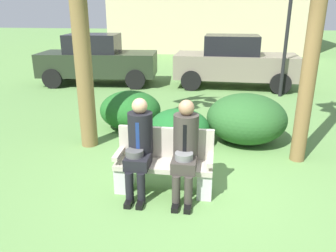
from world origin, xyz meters
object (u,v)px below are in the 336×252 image
Objects in this scene: seated_man_left at (139,143)px; shrub_mid_lawn at (130,110)px; parked_car_near at (97,60)px; street_lamp at (288,23)px; shrub_far_lawn at (246,119)px; park_bench at (164,165)px; shrub_near_bench at (179,128)px; parked_car_far at (234,62)px; seated_man_right at (185,146)px.

shrub_mid_lawn is (-0.81, 2.61, -0.34)m from seated_man_left.
parked_car_near is 6.16m from street_lamp.
shrub_far_lawn is (1.60, 2.16, -0.27)m from seated_man_left.
seated_man_left is at bearing -72.73° from shrub_mid_lawn.
park_bench is at bearing 19.98° from seated_man_left.
shrub_near_bench is at bearing -56.23° from parked_car_near.
street_lamp is (1.35, -1.09, 1.27)m from parked_car_far.
shrub_far_lawn is (2.41, -0.45, 0.07)m from shrub_mid_lawn.
shrub_far_lawn is (1.25, 0.38, 0.12)m from shrub_near_bench.
shrub_mid_lawn is 2.46m from shrub_far_lawn.
seated_man_left is 2.70m from shrub_far_lawn.
shrub_far_lawn is 4.36m from street_lamp.
seated_man_right is 1.84m from shrub_near_bench.
shrub_far_lawn reaches higher than park_bench.
seated_man_left is 0.63m from seated_man_right.
park_bench is 1.19× the size of shrub_near_bench.
park_bench is 2.41m from shrub_far_lawn.
parked_car_near is (-3.41, 5.10, 0.48)m from shrub_near_bench.
seated_man_left is 7.53m from parked_car_near.
park_bench is at bearing -99.94° from parked_car_far.
parked_car_far is (1.20, 5.30, 0.48)m from shrub_near_bench.
seated_man_right is 1.19× the size of shrub_near_bench.
parked_car_near and parked_car_far have the same top height.
parked_car_near is at bearing 118.21° from seated_man_right.
seated_man_right is 0.89× the size of shrub_far_lawn.
parked_car_near reaches higher than park_bench.
street_lamp reaches higher than parked_car_far.
shrub_far_lawn is 0.38× the size of parked_car_near.
parked_car_far is 2.15m from street_lamp.
seated_man_right reaches higher than park_bench.
seated_man_right is at bearing -114.31° from shrub_far_lawn.
seated_man_right is at bearing -81.11° from shrub_near_bench.
shrub_near_bench is at bearing 98.89° from seated_man_right.
seated_man_right reaches higher than shrub_far_lawn.
street_lamp is (2.57, 5.86, 1.71)m from park_bench.
shrub_mid_lawn is 5.29m from street_lamp.
street_lamp is at bearing -8.51° from parked_car_near.
seated_man_left is 6.79m from street_lamp.
park_bench is 7.07m from parked_car_far.
parked_car_far is 1.15× the size of street_lamp.
street_lamp is at bearing 64.17° from seated_man_left.
seated_man_left is at bearing -101.12° from shrub_near_bench.
seated_man_right is at bearing -110.77° from street_lamp.
shrub_near_bench is (0.35, 1.77, -0.39)m from seated_man_left.
shrub_near_bench is 1.32m from shrub_far_lawn.
seated_man_right is at bearing -97.40° from parked_car_far.
street_lamp reaches higher than shrub_far_lawn.
shrub_far_lawn is at bearing 65.69° from seated_man_right.
seated_man_left is 2.76m from shrub_mid_lawn.
seated_man_right reaches higher than shrub_near_bench.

